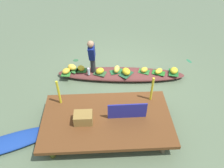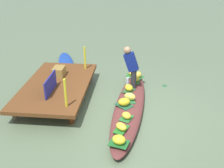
# 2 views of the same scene
# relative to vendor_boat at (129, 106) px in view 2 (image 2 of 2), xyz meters

# --- Properties ---
(canal_water) EXTENTS (40.00, 40.00, 0.00)m
(canal_water) POSITION_rel_vendor_boat_xyz_m (0.00, 0.00, -0.11)
(canal_water) COLOR #596B4F
(canal_water) RESTS_ON ground
(dock_platform) EXTENTS (3.20, 1.80, 0.42)m
(dock_platform) POSITION_rel_vendor_boat_xyz_m (0.53, 2.11, 0.25)
(dock_platform) COLOR brown
(dock_platform) RESTS_ON ground
(vendor_boat) EXTENTS (4.21, 1.07, 0.23)m
(vendor_boat) POSITION_rel_vendor_boat_xyz_m (0.00, 0.00, 0.00)
(vendor_boat) COLOR brown
(vendor_boat) RESTS_ON ground
(moored_boat) EXTENTS (2.50, 1.31, 0.16)m
(moored_boat) POSITION_rel_vendor_boat_xyz_m (2.94, 2.48, -0.03)
(moored_boat) COLOR #193C95
(moored_boat) RESTS_ON ground
(leaf_mat_0) EXTENTS (0.50, 0.46, 0.01)m
(leaf_mat_0) POSITION_rel_vendor_boat_xyz_m (1.60, -0.19, 0.12)
(leaf_mat_0) COLOR #2E7132
(leaf_mat_0) RESTS_ON vendor_boat
(banana_bunch_0) EXTENTS (0.36, 0.33, 0.20)m
(banana_bunch_0) POSITION_rel_vendor_boat_xyz_m (1.60, -0.19, 0.22)
(banana_bunch_0) COLOR yellow
(banana_bunch_0) RESTS_ON vendor_boat
(leaf_mat_1) EXTENTS (0.52, 0.53, 0.01)m
(leaf_mat_1) POSITION_rel_vendor_boat_xyz_m (-0.16, 0.13, 0.12)
(leaf_mat_1) COLOR #1F4F32
(leaf_mat_1) RESTS_ON vendor_boat
(banana_bunch_1) EXTENTS (0.33, 0.37, 0.20)m
(banana_bunch_1) POSITION_rel_vendor_boat_xyz_m (-0.16, 0.13, 0.22)
(banana_bunch_1) COLOR gold
(banana_bunch_1) RESTS_ON vendor_boat
(leaf_mat_2) EXTENTS (0.42, 0.37, 0.01)m
(leaf_mat_2) POSITION_rel_vendor_boat_xyz_m (-0.75, 0.04, 0.12)
(leaf_mat_2) COLOR #296E30
(leaf_mat_2) RESTS_ON vendor_boat
(banana_bunch_2) EXTENTS (0.32, 0.31, 0.15)m
(banana_bunch_2) POSITION_rel_vendor_boat_xyz_m (-0.75, 0.04, 0.19)
(banana_bunch_2) COLOR gold
(banana_bunch_2) RESTS_ON vendor_boat
(leaf_mat_3) EXTENTS (0.40, 0.46, 0.01)m
(leaf_mat_3) POSITION_rel_vendor_boat_xyz_m (-1.70, 0.15, 0.12)
(leaf_mat_3) COLOR #1E6028
(leaf_mat_3) RESTS_ON vendor_boat
(banana_bunch_3) EXTENTS (0.33, 0.35, 0.18)m
(banana_bunch_3) POSITION_rel_vendor_boat_xyz_m (-1.70, 0.15, 0.21)
(banana_bunch_3) COLOR yellow
(banana_bunch_3) RESTS_ON vendor_boat
(leaf_mat_4) EXTENTS (0.47, 0.37, 0.01)m
(leaf_mat_4) POSITION_rel_vendor_boat_xyz_m (-1.21, 0.13, 0.12)
(leaf_mat_4) COLOR #246D25
(leaf_mat_4) RESTS_ON vendor_boat
(banana_bunch_4) EXTENTS (0.34, 0.33, 0.14)m
(banana_bunch_4) POSITION_rel_vendor_boat_xyz_m (-1.21, 0.13, 0.19)
(banana_bunch_4) COLOR yellow
(banana_bunch_4) RESTS_ON vendor_boat
(leaf_mat_5) EXTENTS (0.48, 0.33, 0.01)m
(leaf_mat_5) POSITION_rel_vendor_boat_xyz_m (0.14, -0.00, 0.12)
(leaf_mat_5) COLOR #236232
(leaf_mat_5) RESTS_ON vendor_boat
(banana_bunch_5) EXTENTS (0.26, 0.35, 0.20)m
(banana_bunch_5) POSITION_rel_vendor_boat_xyz_m (0.14, -0.00, 0.22)
(banana_bunch_5) COLOR #F2D450
(banana_bunch_5) RESTS_ON vendor_boat
(leaf_mat_6) EXTENTS (0.36, 0.27, 0.01)m
(leaf_mat_6) POSITION_rel_vendor_boat_xyz_m (1.30, -0.13, 0.12)
(leaf_mat_6) COLOR #2B6E2B
(leaf_mat_6) RESTS_ON vendor_boat
(banana_bunch_6) EXTENTS (0.31, 0.29, 0.18)m
(banana_bunch_6) POSITION_rel_vendor_boat_xyz_m (1.30, -0.13, 0.21)
(banana_bunch_6) COLOR gold
(banana_bunch_6) RESTS_ON vendor_boat
(leaf_mat_7) EXTENTS (0.46, 0.41, 0.01)m
(leaf_mat_7) POSITION_rel_vendor_boat_xyz_m (0.69, 0.05, 0.12)
(leaf_mat_7) COLOR #2F542F
(leaf_mat_7) RESTS_ON vendor_boat
(banana_bunch_7) EXTENTS (0.34, 0.32, 0.18)m
(banana_bunch_7) POSITION_rel_vendor_boat_xyz_m (0.69, 0.05, 0.21)
(banana_bunch_7) COLOR yellow
(banana_bunch_7) RESTS_ON vendor_boat
(leaf_mat_8) EXTENTS (0.33, 0.42, 0.01)m
(leaf_mat_8) POSITION_rel_vendor_boat_xyz_m (1.77, -0.02, 0.12)
(leaf_mat_8) COLOR #2D752B
(leaf_mat_8) RESTS_ON vendor_boat
(banana_bunch_8) EXTENTS (0.35, 0.36, 0.16)m
(banana_bunch_8) POSITION_rel_vendor_boat_xyz_m (1.77, -0.02, 0.20)
(banana_bunch_8) COLOR gold
(banana_bunch_8) RESTS_ON vendor_boat
(vendor_person) EXTENTS (0.22, 0.45, 1.23)m
(vendor_person) POSITION_rel_vendor_boat_xyz_m (0.91, 0.01, 0.81)
(vendor_person) COLOR #28282D
(vendor_person) RESTS_ON vendor_boat
(water_bottle) EXTENTS (0.08, 0.08, 0.24)m
(water_bottle) POSITION_rel_vendor_boat_xyz_m (1.04, 0.10, 0.24)
(water_bottle) COLOR silver
(water_bottle) RESTS_ON vendor_boat
(market_banner) EXTENTS (0.95, 0.04, 0.46)m
(market_banner) POSITION_rel_vendor_boat_xyz_m (0.03, 2.11, 0.53)
(market_banner) COLOR navy
(market_banner) RESTS_ON dock_platform
(railing_post_west) EXTENTS (0.06, 0.06, 0.73)m
(railing_post_west) POSITION_rel_vendor_boat_xyz_m (-0.67, 1.51, 0.67)
(railing_post_west) COLOR yellow
(railing_post_west) RESTS_ON dock_platform
(railing_post_east) EXTENTS (0.06, 0.06, 0.73)m
(railing_post_east) POSITION_rel_vendor_boat_xyz_m (1.73, 1.51, 0.67)
(railing_post_east) COLOR yellow
(railing_post_east) RESTS_ON dock_platform
(produce_crate) EXTENTS (0.44, 0.32, 0.27)m
(produce_crate) POSITION_rel_vendor_boat_xyz_m (1.10, 2.19, 0.44)
(produce_crate) COLOR olive
(produce_crate) RESTS_ON dock_platform
(drifting_plant_1) EXTENTS (0.20, 0.17, 0.01)m
(drifting_plant_1) POSITION_rel_vendor_boat_xyz_m (1.58, -1.05, -0.11)
(drifting_plant_1) COLOR #2C5D37
(drifting_plant_1) RESTS_ON ground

